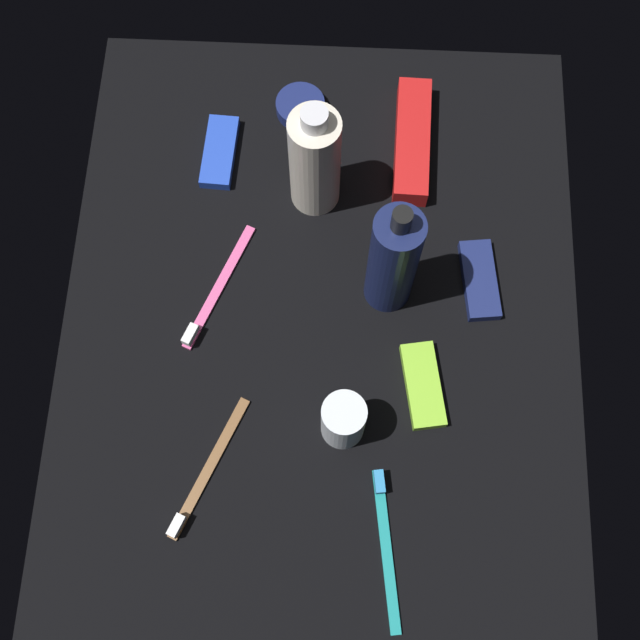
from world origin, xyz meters
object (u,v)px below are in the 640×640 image
object	(u,v)px
bodywash_bottle	(315,161)
deodorant_stick	(343,420)
lotion_bottle	(393,261)
toothbrush_teal	(385,540)
snack_bar_lime	(423,385)
cream_tin_left	(300,107)
toothpaste_box_red	(412,141)
toothbrush_pink	(215,293)
toothbrush_brown	(205,475)
snack_bar_blue	(220,152)
snack_bar_navy	(479,280)

from	to	relation	value
bodywash_bottle	deodorant_stick	distance (cm)	31.60
lotion_bottle	toothbrush_teal	bearing A→B (deg)	-179.30
snack_bar_lime	cream_tin_left	distance (cm)	41.75
bodywash_bottle	toothbrush_teal	world-z (taller)	bodywash_bottle
bodywash_bottle	toothpaste_box_red	distance (cm)	16.23
bodywash_bottle	cream_tin_left	xyz separation A→B (cm)	(12.74, 2.62, -7.61)
toothpaste_box_red	snack_bar_lime	world-z (taller)	toothpaste_box_red
deodorant_stick	cream_tin_left	size ratio (longest dim) A/B	1.30
snack_bar_lime	toothbrush_pink	bearing A→B (deg)	57.65
bodywash_bottle	toothbrush_brown	bearing A→B (deg)	163.52
toothbrush_pink	toothbrush_brown	bearing A→B (deg)	-178.00
toothbrush_teal	snack_bar_lime	distance (cm)	18.58
snack_bar_lime	snack_bar_blue	size ratio (longest dim) A/B	1.00
toothbrush_teal	toothpaste_box_red	bearing A→B (deg)	-2.81
lotion_bottle	snack_bar_navy	xyz separation A→B (cm)	(1.65, -11.58, -8.73)
lotion_bottle	toothbrush_brown	size ratio (longest dim) A/B	1.25
toothbrush_pink	toothbrush_brown	distance (cm)	22.72
deodorant_stick	snack_bar_lime	world-z (taller)	deodorant_stick
lotion_bottle	cream_tin_left	bearing A→B (deg)	25.32
toothpaste_box_red	toothbrush_teal	bearing A→B (deg)	178.74
bodywash_bottle	toothpaste_box_red	bearing A→B (deg)	-58.69
deodorant_stick	cream_tin_left	xyz separation A→B (cm)	(43.69, 7.31, -3.35)
lotion_bottle	snack_bar_lime	distance (cm)	15.76
lotion_bottle	bodywash_bottle	xyz separation A→B (cm)	(13.18, 9.64, -0.92)
lotion_bottle	toothbrush_teal	size ratio (longest dim) A/B	1.18
toothbrush_brown	toothpaste_box_red	world-z (taller)	toothpaste_box_red
toothpaste_box_red	lotion_bottle	bearing A→B (deg)	173.65
toothbrush_pink	snack_bar_lime	size ratio (longest dim) A/B	1.65
toothbrush_teal	snack_bar_lime	size ratio (longest dim) A/B	1.73
deodorant_stick	toothbrush_pink	world-z (taller)	deodorant_stick
snack_bar_navy	bodywash_bottle	bearing A→B (deg)	54.74
toothbrush_pink	lotion_bottle	bearing A→B (deg)	-86.04
bodywash_bottle	cream_tin_left	world-z (taller)	bodywash_bottle
lotion_bottle	deodorant_stick	distance (cm)	19.17
snack_bar_navy	snack_bar_lime	xyz separation A→B (cm)	(-13.96, 7.05, 0.00)
deodorant_stick	toothbrush_brown	world-z (taller)	deodorant_stick
deodorant_stick	cream_tin_left	world-z (taller)	deodorant_stick
cream_tin_left	toothbrush_pink	bearing A→B (deg)	161.38
toothbrush_brown	cream_tin_left	world-z (taller)	toothbrush_brown
bodywash_bottle	snack_bar_lime	distance (cm)	30.19
deodorant_stick	toothpaste_box_red	bearing A→B (deg)	-11.48
deodorant_stick	snack_bar_lime	xyz separation A→B (cm)	(5.47, -9.47, -3.56)
lotion_bottle	toothpaste_box_red	size ratio (longest dim) A/B	1.21
toothbrush_brown	snack_bar_lime	world-z (taller)	toothbrush_brown
lotion_bottle	snack_bar_navy	size ratio (longest dim) A/B	2.05
lotion_bottle	toothbrush_teal	xyz separation A→B (cm)	(-30.43, -0.37, -8.87)
deodorant_stick	toothbrush_teal	xyz separation A→B (cm)	(-12.65, -5.32, -3.70)
toothbrush_teal	snack_bar_blue	size ratio (longest dim) A/B	1.73
bodywash_bottle	toothbrush_pink	distance (cm)	20.46
toothbrush_pink	toothbrush_teal	size ratio (longest dim) A/B	0.95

